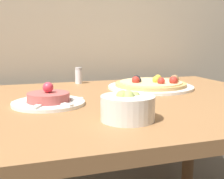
# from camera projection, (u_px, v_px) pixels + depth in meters

# --- Properties ---
(dining_table) EXTENTS (1.40, 0.89, 0.73)m
(dining_table) POSITION_uv_depth(u_px,v_px,m) (87.00, 127.00, 1.01)
(dining_table) COLOR olive
(dining_table) RESTS_ON ground_plane
(pizza_plate) EXTENTS (0.34, 0.34, 0.05)m
(pizza_plate) POSITION_uv_depth(u_px,v_px,m) (151.00, 85.00, 1.26)
(pizza_plate) COLOR white
(pizza_plate) RESTS_ON dining_table
(tartare_plate) EXTENTS (0.22, 0.22, 0.07)m
(tartare_plate) POSITION_uv_depth(u_px,v_px,m) (48.00, 100.00, 0.96)
(tartare_plate) COLOR white
(tartare_plate) RESTS_ON dining_table
(small_bowl) EXTENTS (0.14, 0.14, 0.08)m
(small_bowl) POSITION_uv_depth(u_px,v_px,m) (128.00, 107.00, 0.78)
(small_bowl) COLOR silver
(small_bowl) RESTS_ON dining_table
(salt_shaker) EXTENTS (0.03, 0.03, 0.07)m
(salt_shaker) POSITION_uv_depth(u_px,v_px,m) (79.00, 76.00, 1.38)
(salt_shaker) COLOR silver
(salt_shaker) RESTS_ON dining_table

